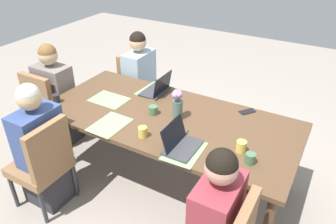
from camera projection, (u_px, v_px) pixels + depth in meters
ground_plane at (168, 178)px, 3.34m from camera, size 10.00×10.00×0.00m
dining_table at (168, 123)px, 2.99m from camera, size 2.33×1.08×0.74m
chair_near_left_near at (138, 84)px, 4.11m from camera, size 0.44×0.44×0.90m
person_near_left_near at (140, 85)px, 4.02m from camera, size 0.36×0.40×1.19m
chair_head_right_left_mid at (49, 105)px, 3.64m from camera, size 0.44×0.44×0.90m
person_head_right_left_mid at (57, 101)px, 3.66m from camera, size 0.40×0.36×1.19m
chair_far_right_near at (44, 161)px, 2.79m from camera, size 0.44×0.44×0.90m
person_far_right_near at (42, 153)px, 2.85m from camera, size 0.36×0.40×1.19m
flower_vase at (178, 104)px, 2.85m from camera, size 0.09×0.12×0.29m
placemat_near_left_near at (154, 91)px, 3.40m from camera, size 0.28×0.37×0.00m
placemat_head_right_left_mid at (109, 100)px, 3.23m from camera, size 0.36×0.26×0.00m
placemat_far_left_far at (184, 151)px, 2.52m from camera, size 0.28×0.37×0.00m
placemat_far_right_near at (110, 125)px, 2.84m from camera, size 0.27×0.36×0.00m
laptop_near_left_near at (157, 89)px, 3.34m from camera, size 0.22×0.32×0.21m
laptop_far_left_far at (180, 143)px, 2.53m from camera, size 0.22×0.32×0.21m
coffee_mug_near_left at (56, 98)px, 3.17m from camera, size 0.07×0.07×0.08m
coffee_mug_near_right at (153, 110)px, 2.98m from camera, size 0.08×0.08×0.08m
coffee_mug_centre_left at (241, 146)px, 2.50m from camera, size 0.08×0.08×0.09m
coffee_mug_centre_right at (250, 158)px, 2.38m from camera, size 0.08×0.08×0.08m
coffee_mug_far_left at (143, 132)px, 2.66m from camera, size 0.08×0.08×0.09m
phone_black at (247, 112)px, 3.03m from camera, size 0.15×0.16×0.01m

